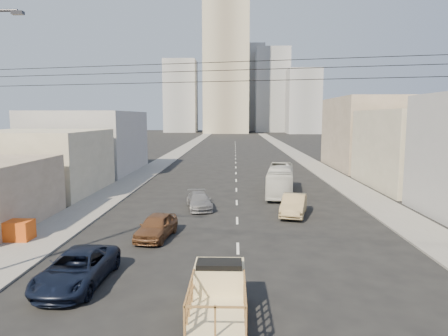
{
  "coord_description": "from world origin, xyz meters",
  "views": [
    {
      "loc": [
        -0.21,
        -13.51,
        7.28
      ],
      "look_at": [
        -0.98,
        15.98,
        3.5
      ],
      "focal_mm": 32.0,
      "sensor_mm": 36.0,
      "label": 1
    }
  ],
  "objects_px": {
    "city_bus": "(280,180)",
    "crate_stack": "(16,230)",
    "navy_pickup": "(77,269)",
    "sedan_brown": "(156,226)",
    "sedan_grey": "(199,201)",
    "sedan_tan": "(294,205)",
    "flatbed_pickup": "(218,292)"
  },
  "relations": [
    {
      "from": "crate_stack",
      "to": "sedan_grey",
      "type": "bearing_deg",
      "value": 41.3
    },
    {
      "from": "navy_pickup",
      "to": "sedan_grey",
      "type": "relative_size",
      "value": 1.19
    },
    {
      "from": "sedan_tan",
      "to": "crate_stack",
      "type": "relative_size",
      "value": 2.62
    },
    {
      "from": "navy_pickup",
      "to": "city_bus",
      "type": "bearing_deg",
      "value": 64.07
    },
    {
      "from": "flatbed_pickup",
      "to": "navy_pickup",
      "type": "bearing_deg",
      "value": 154.81
    },
    {
      "from": "city_bus",
      "to": "sedan_tan",
      "type": "distance_m",
      "value": 8.35
    },
    {
      "from": "city_bus",
      "to": "sedan_grey",
      "type": "relative_size",
      "value": 2.19
    },
    {
      "from": "flatbed_pickup",
      "to": "sedan_grey",
      "type": "bearing_deg",
      "value": 97.27
    },
    {
      "from": "navy_pickup",
      "to": "crate_stack",
      "type": "bearing_deg",
      "value": 137.21
    },
    {
      "from": "flatbed_pickup",
      "to": "crate_stack",
      "type": "bearing_deg",
      "value": 144.03
    },
    {
      "from": "navy_pickup",
      "to": "sedan_tan",
      "type": "distance_m",
      "value": 17.03
    },
    {
      "from": "sedan_grey",
      "to": "flatbed_pickup",
      "type": "bearing_deg",
      "value": -94.19
    },
    {
      "from": "sedan_grey",
      "to": "crate_stack",
      "type": "bearing_deg",
      "value": -150.16
    },
    {
      "from": "flatbed_pickup",
      "to": "sedan_tan",
      "type": "xyz_separation_m",
      "value": [
        4.99,
        15.72,
        -0.32
      ]
    },
    {
      "from": "city_bus",
      "to": "sedan_brown",
      "type": "height_order",
      "value": "city_bus"
    },
    {
      "from": "flatbed_pickup",
      "to": "sedan_brown",
      "type": "relative_size",
      "value": 1.03
    },
    {
      "from": "sedan_tan",
      "to": "navy_pickup",
      "type": "bearing_deg",
      "value": -117.79
    },
    {
      "from": "sedan_brown",
      "to": "sedan_grey",
      "type": "relative_size",
      "value": 0.97
    },
    {
      "from": "sedan_tan",
      "to": "crate_stack",
      "type": "height_order",
      "value": "sedan_tan"
    },
    {
      "from": "sedan_brown",
      "to": "crate_stack",
      "type": "relative_size",
      "value": 2.38
    },
    {
      "from": "flatbed_pickup",
      "to": "city_bus",
      "type": "bearing_deg",
      "value": 78.4
    },
    {
      "from": "sedan_brown",
      "to": "crate_stack",
      "type": "distance_m",
      "value": 8.15
    },
    {
      "from": "city_bus",
      "to": "crate_stack",
      "type": "relative_size",
      "value": 5.36
    },
    {
      "from": "flatbed_pickup",
      "to": "navy_pickup",
      "type": "distance_m",
      "value": 6.95
    },
    {
      "from": "sedan_brown",
      "to": "sedan_tan",
      "type": "relative_size",
      "value": 0.91
    },
    {
      "from": "navy_pickup",
      "to": "flatbed_pickup",
      "type": "bearing_deg",
      "value": -23.1
    },
    {
      "from": "sedan_brown",
      "to": "sedan_grey",
      "type": "xyz_separation_m",
      "value": [
        1.89,
        7.83,
        -0.09
      ]
    },
    {
      "from": "navy_pickup",
      "to": "crate_stack",
      "type": "distance_m",
      "value": 8.4
    },
    {
      "from": "flatbed_pickup",
      "to": "crate_stack",
      "type": "xyz_separation_m",
      "value": [
        -12.23,
        8.88,
        -0.4
      ]
    },
    {
      "from": "sedan_brown",
      "to": "sedan_tan",
      "type": "height_order",
      "value": "sedan_tan"
    },
    {
      "from": "flatbed_pickup",
      "to": "sedan_tan",
      "type": "relative_size",
      "value": 0.94
    },
    {
      "from": "flatbed_pickup",
      "to": "crate_stack",
      "type": "relative_size",
      "value": 2.45
    }
  ]
}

